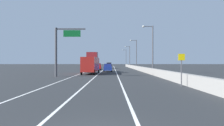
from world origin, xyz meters
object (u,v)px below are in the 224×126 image
at_px(speed_advisory_sign, 182,67).
at_px(box_truck, 91,64).
at_px(lamp_post_right_second, 152,46).
at_px(car_blue_0, 108,68).
at_px(lamp_post_right_third, 136,52).
at_px(overhead_sign_gantry, 61,46).
at_px(car_black_2, 109,65).
at_px(lamp_post_right_fifth, 126,56).
at_px(car_red_1, 98,67).
at_px(lamp_post_right_fourth, 129,55).

distance_m(speed_advisory_sign, box_truck, 23.45).
xyz_separation_m(lamp_post_right_second, car_blue_0, (-8.60, 8.42, -4.48)).
xyz_separation_m(lamp_post_right_third, box_truck, (-11.56, -25.48, -3.47)).
relative_size(overhead_sign_gantry, lamp_post_right_second, 0.80).
distance_m(car_blue_0, car_black_2, 24.35).
bearing_deg(overhead_sign_gantry, car_blue_0, 67.82).
height_order(lamp_post_right_fifth, car_red_1, lamp_post_right_fifth).
height_order(overhead_sign_gantry, car_blue_0, overhead_sign_gantry).
xyz_separation_m(speed_advisory_sign, box_truck, (-10.41, 21.01, 0.18)).
bearing_deg(box_truck, speed_advisory_sign, -63.63).
xyz_separation_m(speed_advisory_sign, lamp_post_right_fourth, (1.18, 72.02, 3.65)).
relative_size(lamp_post_right_fourth, lamp_post_right_fifth, 1.00).
bearing_deg(lamp_post_right_fifth, lamp_post_right_second, -90.08).
relative_size(overhead_sign_gantry, lamp_post_right_fifth, 0.80).
xyz_separation_m(speed_advisory_sign, car_blue_0, (-7.34, 29.38, -0.83)).
bearing_deg(car_black_2, lamp_post_right_third, -40.26).
distance_m(lamp_post_right_third, car_black_2, 12.03).
relative_size(lamp_post_right_second, car_black_2, 2.21).
relative_size(overhead_sign_gantry, lamp_post_right_third, 0.80).
xyz_separation_m(car_blue_0, car_red_1, (-3.02, 10.45, 0.04)).
bearing_deg(lamp_post_right_second, overhead_sign_gantry, -151.65).
bearing_deg(car_red_1, car_black_2, 77.98).
relative_size(lamp_post_right_fifth, car_blue_0, 2.04).
bearing_deg(car_red_1, lamp_post_right_fifth, 78.52).
height_order(lamp_post_right_third, car_black_2, lamp_post_right_third).
bearing_deg(speed_advisory_sign, lamp_post_right_third, 88.59).
distance_m(lamp_post_right_fourth, lamp_post_right_fifth, 25.53).
height_order(lamp_post_right_fourth, car_red_1, lamp_post_right_fourth).
bearing_deg(lamp_post_right_second, car_red_1, 121.62).
bearing_deg(lamp_post_right_fifth, overhead_sign_gantry, -100.36).
xyz_separation_m(lamp_post_right_second, lamp_post_right_fifth, (0.10, 76.60, 0.00)).
height_order(overhead_sign_gantry, lamp_post_right_fourth, lamp_post_right_fourth).
bearing_deg(car_red_1, box_truck, -90.15).
distance_m(car_blue_0, car_red_1, 10.88).
height_order(lamp_post_right_second, lamp_post_right_fifth, same).
xyz_separation_m(lamp_post_right_fourth, car_blue_0, (-8.52, -42.65, -4.48)).
distance_m(lamp_post_right_second, lamp_post_right_third, 25.53).
xyz_separation_m(overhead_sign_gantry, car_black_2, (6.77, 41.10, -3.69)).
distance_m(car_red_1, car_black_2, 14.21).
bearing_deg(box_truck, lamp_post_right_fourth, 77.19).
height_order(speed_advisory_sign, lamp_post_right_second, lamp_post_right_second).
xyz_separation_m(lamp_post_right_fourth, car_red_1, (-11.55, -32.19, -4.45)).
xyz_separation_m(overhead_sign_gantry, box_truck, (3.76, 8.38, -2.79)).
bearing_deg(speed_advisory_sign, lamp_post_right_fourth, 89.06).
xyz_separation_m(lamp_post_right_fifth, box_truck, (-11.77, -76.55, -3.47)).
xyz_separation_m(lamp_post_right_second, box_truck, (-11.67, 0.06, -3.47)).
relative_size(lamp_post_right_fourth, car_blue_0, 2.04).
height_order(speed_advisory_sign, box_truck, box_truck).
relative_size(lamp_post_right_fourth, car_red_1, 2.06).
bearing_deg(lamp_post_right_fourth, car_blue_0, -101.30).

